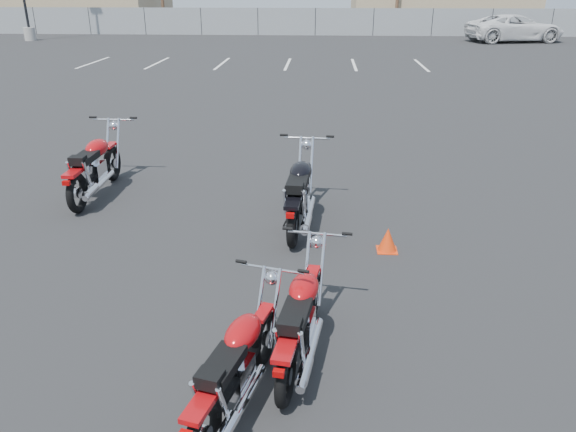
# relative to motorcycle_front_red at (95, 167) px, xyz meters

# --- Properties ---
(ground) EXTENTS (120.00, 120.00, 0.00)m
(ground) POSITION_rel_motorcycle_front_red_xyz_m (3.25, -2.90, -0.52)
(ground) COLOR black
(ground) RESTS_ON ground
(motorcycle_front_red) EXTENTS (0.90, 2.32, 1.14)m
(motorcycle_front_red) POSITION_rel_motorcycle_front_red_xyz_m (0.00, 0.00, 0.00)
(motorcycle_front_red) COLOR black
(motorcycle_front_red) RESTS_ON ground
(motorcycle_second_black) EXTENTS (0.89, 2.31, 1.13)m
(motorcycle_second_black) POSITION_rel_motorcycle_front_red_xyz_m (3.55, -1.08, -0.00)
(motorcycle_second_black) COLOR black
(motorcycle_second_black) RESTS_ON ground
(motorcycle_third_red) EXTENTS (0.76, 1.97, 0.97)m
(motorcycle_third_red) POSITION_rel_motorcycle_front_red_xyz_m (3.70, -4.35, -0.08)
(motorcycle_third_red) COLOR black
(motorcycle_third_red) RESTS_ON ground
(motorcycle_rear_red) EXTENTS (0.89, 1.90, 0.94)m
(motorcycle_rear_red) POSITION_rel_motorcycle_front_red_xyz_m (3.19, -5.09, -0.09)
(motorcycle_rear_red) COLOR black
(motorcycle_rear_red) RESTS_ON ground
(training_cone_near) EXTENTS (0.28, 0.28, 0.33)m
(training_cone_near) POSITION_rel_motorcycle_front_red_xyz_m (4.80, -1.90, -0.35)
(training_cone_near) COLOR #EE390C
(training_cone_near) RESTS_ON ground
(chainlink_fence) EXTENTS (80.06, 0.06, 1.80)m
(chainlink_fence) POSITION_rel_motorcycle_front_red_xyz_m (3.25, 32.10, 0.38)
(chainlink_fence) COLOR gray
(chainlink_fence) RESTS_ON ground
(tan_building_east) EXTENTS (14.40, 9.40, 3.70)m
(tan_building_east) POSITION_rel_motorcycle_front_red_xyz_m (13.25, 41.10, 1.34)
(tan_building_east) COLOR tan
(tan_building_east) RESTS_ON ground
(parking_line_stripes) EXTENTS (15.12, 4.00, 0.01)m
(parking_line_stripes) POSITION_rel_motorcycle_front_red_xyz_m (0.75, 17.10, -0.51)
(parking_line_stripes) COLOR silver
(parking_line_stripes) RESTS_ON ground
(white_van) EXTENTS (3.98, 7.15, 2.56)m
(white_van) POSITION_rel_motorcycle_front_red_xyz_m (15.63, 28.21, 0.76)
(white_van) COLOR silver
(white_van) RESTS_ON ground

